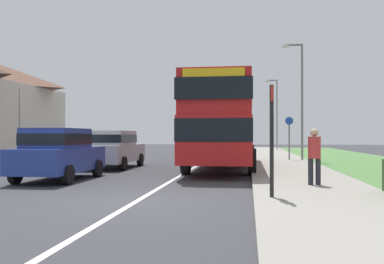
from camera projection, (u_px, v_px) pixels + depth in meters
name	position (u px, v px, depth m)	size (l,w,h in m)	color
ground_plane	(135.00, 202.00, 9.24)	(120.00, 120.00, 0.00)	#38383D
lane_marking_centre	(188.00, 171.00, 17.17)	(0.14, 60.00, 0.01)	silver
pavement_near_side	(298.00, 176.00, 14.62)	(3.20, 68.00, 0.12)	gray
double_decker_bus	(223.00, 121.00, 18.62)	(2.80, 10.82, 3.70)	red
parked_car_blue	(59.00, 152.00, 13.72)	(1.88, 3.98, 1.71)	navy
parked_car_silver	(114.00, 148.00, 18.90)	(1.88, 4.47, 1.68)	#B7B7BC
pedestrian_at_stop	(314.00, 154.00, 11.45)	(0.34, 0.34, 1.67)	#23232D
bus_stop_sign	(272.00, 133.00, 9.22)	(0.09, 0.52, 2.60)	black
cycle_route_sign	(289.00, 136.00, 23.41)	(0.44, 0.08, 2.52)	slate
street_lamp_mid	(300.00, 93.00, 23.32)	(1.14, 0.20, 6.61)	slate
street_lamp_far	(276.00, 110.00, 40.63)	(1.14, 0.20, 6.91)	slate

